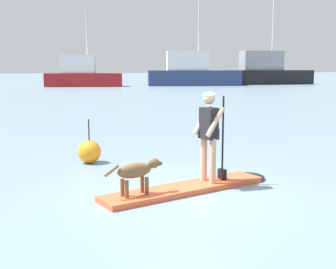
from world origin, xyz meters
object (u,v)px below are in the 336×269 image
at_px(dog, 137,171).
at_px(moored_boat_starboard, 265,72).
at_px(person_paddler, 209,130).
at_px(moored_boat_center, 82,75).
at_px(paddleboard, 195,187).
at_px(marker_buoy, 89,152).
at_px(moored_boat_outer, 192,73).

relative_size(dog, moored_boat_starboard, 0.08).
height_order(person_paddler, moored_boat_center, moored_boat_center).
distance_m(paddleboard, marker_buoy, 3.28).
relative_size(paddleboard, person_paddler, 2.12).
distance_m(moored_boat_center, moored_boat_starboard, 24.87).
distance_m(paddleboard, dog, 1.31).
bearing_deg(moored_boat_center, paddleboard, -94.42).
bearing_deg(moored_boat_outer, person_paddler, -110.55).
xyz_separation_m(person_paddler, moored_boat_center, (3.34, 47.23, 0.36)).
relative_size(person_paddler, moored_boat_outer, 0.14).
bearing_deg(paddleboard, marker_buoy, 117.99).
relative_size(moored_boat_center, moored_boat_outer, 0.80).
relative_size(moored_boat_center, marker_buoy, 9.33).
xyz_separation_m(moored_boat_outer, moored_boat_starboard, (11.13, 0.88, 0.07)).
bearing_deg(marker_buoy, dog, -83.63).
height_order(person_paddler, dog, person_paddler).
height_order(dog, marker_buoy, marker_buoy).
height_order(person_paddler, marker_buoy, person_paddler).
bearing_deg(person_paddler, moored_boat_center, 85.95).
xyz_separation_m(dog, moored_boat_center, (4.83, 47.66, 0.93)).
distance_m(dog, moored_boat_outer, 49.57).
xyz_separation_m(dog, moored_boat_outer, (18.55, 45.95, 1.12)).
bearing_deg(paddleboard, person_paddler, 16.22).
distance_m(person_paddler, moored_boat_starboard, 54.30).
xyz_separation_m(moored_boat_outer, marker_buoy, (-18.91, -42.72, -1.35)).
relative_size(moored_boat_starboard, marker_buoy, 12.45).
bearing_deg(moored_boat_center, moored_boat_outer, -7.10).
bearing_deg(moored_boat_center, dog, -95.79).
bearing_deg(paddleboard, moored_boat_center, 85.58).
bearing_deg(moored_boat_starboard, moored_boat_center, 178.10).
relative_size(dog, moored_boat_outer, 0.09).
bearing_deg(moored_boat_starboard, dog, -122.36).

